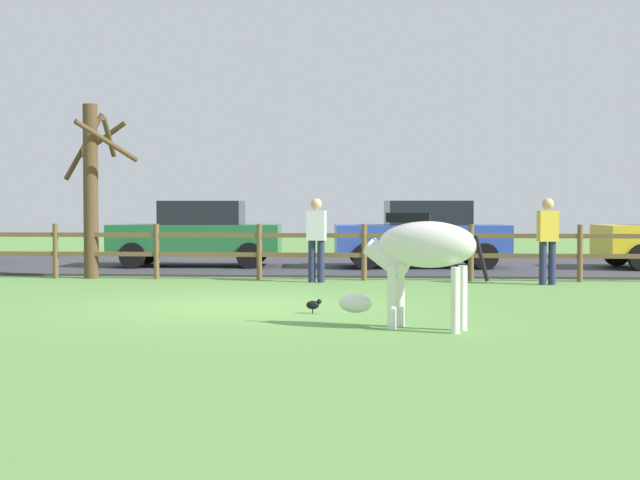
{
  "coord_description": "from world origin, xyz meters",
  "views": [
    {
      "loc": [
        2.41,
        -13.66,
        1.5
      ],
      "look_at": [
        1.14,
        1.24,
        0.95
      ],
      "focal_mm": 52.49,
      "sensor_mm": 36.0,
      "label": 1
    }
  ],
  "objects_px": {
    "zebra": "(421,253)",
    "visitor_right_of_tree": "(548,237)",
    "parked_car_green": "(198,233)",
    "crow_on_grass": "(314,305)",
    "parked_car_blue": "(422,233)",
    "visitor_left_of_tree": "(316,236)",
    "bare_tree": "(92,184)"
  },
  "relations": [
    {
      "from": "zebra",
      "to": "parked_car_green",
      "type": "bearing_deg",
      "value": 115.39
    },
    {
      "from": "zebra",
      "to": "visitor_right_of_tree",
      "type": "distance_m",
      "value": 7.1
    },
    {
      "from": "bare_tree",
      "to": "zebra",
      "type": "height_order",
      "value": "bare_tree"
    },
    {
      "from": "parked_car_green",
      "to": "parked_car_blue",
      "type": "bearing_deg",
      "value": 0.52
    },
    {
      "from": "crow_on_grass",
      "to": "visitor_right_of_tree",
      "type": "height_order",
      "value": "visitor_right_of_tree"
    },
    {
      "from": "crow_on_grass",
      "to": "visitor_right_of_tree",
      "type": "bearing_deg",
      "value": 51.96
    },
    {
      "from": "crow_on_grass",
      "to": "parked_car_green",
      "type": "distance_m",
      "value": 9.82
    },
    {
      "from": "visitor_left_of_tree",
      "to": "parked_car_blue",
      "type": "bearing_deg",
      "value": 61.12
    },
    {
      "from": "zebra",
      "to": "parked_car_blue",
      "type": "xyz_separation_m",
      "value": [
        0.28,
        10.7,
        -0.08
      ]
    },
    {
      "from": "zebra",
      "to": "parked_car_blue",
      "type": "distance_m",
      "value": 10.7
    },
    {
      "from": "parked_car_green",
      "to": "parked_car_blue",
      "type": "distance_m",
      "value": 5.34
    },
    {
      "from": "zebra",
      "to": "crow_on_grass",
      "type": "height_order",
      "value": "zebra"
    },
    {
      "from": "visitor_left_of_tree",
      "to": "bare_tree",
      "type": "bearing_deg",
      "value": 172.08
    },
    {
      "from": "zebra",
      "to": "visitor_left_of_tree",
      "type": "height_order",
      "value": "visitor_left_of_tree"
    },
    {
      "from": "parked_car_green",
      "to": "visitor_left_of_tree",
      "type": "distance_m",
      "value": 5.0
    },
    {
      "from": "visitor_left_of_tree",
      "to": "visitor_right_of_tree",
      "type": "height_order",
      "value": "same"
    },
    {
      "from": "zebra",
      "to": "visitor_right_of_tree",
      "type": "xyz_separation_m",
      "value": [
        2.54,
        6.63,
        -0.02
      ]
    },
    {
      "from": "crow_on_grass",
      "to": "parked_car_green",
      "type": "xyz_separation_m",
      "value": [
        -3.62,
        9.1,
        0.72
      ]
    },
    {
      "from": "zebra",
      "to": "parked_car_green",
      "type": "height_order",
      "value": "parked_car_green"
    },
    {
      "from": "bare_tree",
      "to": "visitor_right_of_tree",
      "type": "relative_size",
      "value": 2.18
    },
    {
      "from": "zebra",
      "to": "parked_car_blue",
      "type": "relative_size",
      "value": 0.44
    },
    {
      "from": "visitor_right_of_tree",
      "to": "crow_on_grass",
      "type": "bearing_deg",
      "value": -128.04
    },
    {
      "from": "visitor_right_of_tree",
      "to": "parked_car_green",
      "type": "bearing_deg",
      "value": 152.08
    },
    {
      "from": "bare_tree",
      "to": "zebra",
      "type": "xyz_separation_m",
      "value": [
        6.56,
        -7.46,
        -1.02
      ]
    },
    {
      "from": "bare_tree",
      "to": "parked_car_green",
      "type": "bearing_deg",
      "value": 64.8
    },
    {
      "from": "bare_tree",
      "to": "parked_car_green",
      "type": "relative_size",
      "value": 0.87
    },
    {
      "from": "parked_car_blue",
      "to": "visitor_right_of_tree",
      "type": "bearing_deg",
      "value": -61.01
    },
    {
      "from": "parked_car_green",
      "to": "visitor_right_of_tree",
      "type": "relative_size",
      "value": 2.51
    },
    {
      "from": "visitor_left_of_tree",
      "to": "visitor_right_of_tree",
      "type": "bearing_deg",
      "value": -2.31
    },
    {
      "from": "parked_car_green",
      "to": "zebra",
      "type": "bearing_deg",
      "value": -64.61
    },
    {
      "from": "crow_on_grass",
      "to": "parked_car_green",
      "type": "bearing_deg",
      "value": 111.68
    },
    {
      "from": "parked_car_green",
      "to": "visitor_right_of_tree",
      "type": "distance_m",
      "value": 8.59
    }
  ]
}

